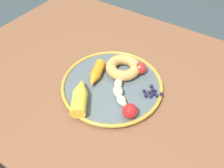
% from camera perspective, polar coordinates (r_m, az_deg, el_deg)
% --- Properties ---
extents(ground_plane, '(6.00, 6.00, 0.00)m').
position_cam_1_polar(ground_plane, '(1.40, -0.74, -19.90)').
color(ground_plane, '#334043').
extents(dining_table, '(1.06, 0.81, 0.75)m').
position_cam_1_polar(dining_table, '(0.83, -1.17, -1.96)').
color(dining_table, brown).
rests_on(dining_table, ground_plane).
extents(plate, '(0.32, 0.32, 0.02)m').
position_cam_1_polar(plate, '(0.71, -0.00, -0.16)').
color(plate, '#4A585D').
rests_on(plate, dining_table).
extents(banana, '(0.11, 0.13, 0.03)m').
position_cam_1_polar(banana, '(0.67, 2.20, -1.92)').
color(banana, beige).
rests_on(banana, plate).
extents(carrot_orange, '(0.07, 0.11, 0.03)m').
position_cam_1_polar(carrot_orange, '(0.72, -4.07, 2.59)').
color(carrot_orange, orange).
rests_on(carrot_orange, plate).
extents(carrot_yellow, '(0.11, 0.13, 0.04)m').
position_cam_1_polar(carrot_yellow, '(0.65, -8.17, -3.05)').
color(carrot_yellow, yellow).
rests_on(carrot_yellow, plate).
extents(donut, '(0.14, 0.14, 0.04)m').
position_cam_1_polar(donut, '(0.74, 2.84, 4.24)').
color(donut, tan).
rests_on(donut, plate).
extents(blueberry_pile, '(0.06, 0.05, 0.02)m').
position_cam_1_polar(blueberry_pile, '(0.69, 10.12, -2.16)').
color(blueberry_pile, '#191638').
rests_on(blueberry_pile, plate).
extents(tomato_near, '(0.04, 0.04, 0.04)m').
position_cam_1_polar(tomato_near, '(0.74, 7.21, 3.97)').
color(tomato_near, red).
rests_on(tomato_near, plate).
extents(tomato_mid, '(0.04, 0.04, 0.04)m').
position_cam_1_polar(tomato_mid, '(0.62, 4.55, -6.84)').
color(tomato_mid, red).
rests_on(tomato_mid, plate).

